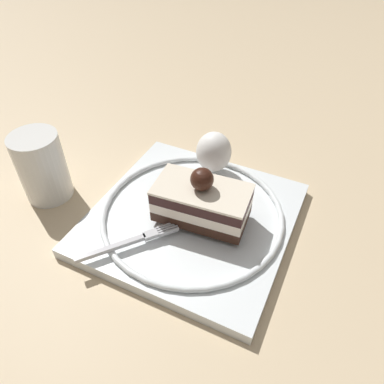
# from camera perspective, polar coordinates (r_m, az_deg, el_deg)

# --- Properties ---
(ground_plane) EXTENTS (2.40, 2.40, 0.00)m
(ground_plane) POSITION_cam_1_polar(r_m,az_deg,el_deg) (0.45, 1.24, -4.84)
(ground_plane) COLOR #CFB58C
(dessert_plate) EXTENTS (0.27, 0.27, 0.02)m
(dessert_plate) POSITION_cam_1_polar(r_m,az_deg,el_deg) (0.44, 0.00, -3.88)
(dessert_plate) COLOR white
(dessert_plate) RESTS_ON ground_plane
(cake_slice) EXTENTS (0.12, 0.08, 0.07)m
(cake_slice) POSITION_cam_1_polar(r_m,az_deg,el_deg) (0.41, 1.54, -1.44)
(cake_slice) COLOR #341B12
(cake_slice) RESTS_ON dessert_plate
(whipped_cream_dollop) EXTENTS (0.05, 0.05, 0.05)m
(whipped_cream_dollop) POSITION_cam_1_polar(r_m,az_deg,el_deg) (0.48, 3.41, 6.26)
(whipped_cream_dollop) COLOR white
(whipped_cream_dollop) RESTS_ON dessert_plate
(fork) EXTENTS (0.06, 0.11, 0.00)m
(fork) POSITION_cam_1_polar(r_m,az_deg,el_deg) (0.41, -9.43, -7.58)
(fork) COLOR silver
(fork) RESTS_ON dessert_plate
(drink_glass_near) EXTENTS (0.06, 0.06, 0.09)m
(drink_glass_near) POSITION_cam_1_polar(r_m,az_deg,el_deg) (0.50, -22.22, 3.26)
(drink_glass_near) COLOR white
(drink_glass_near) RESTS_ON ground_plane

